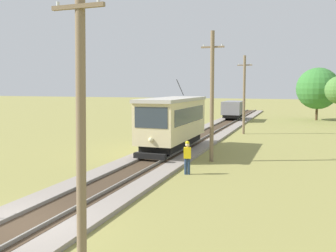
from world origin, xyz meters
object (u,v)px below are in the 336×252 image
utility_pole_mid (244,94)px  utility_pole_foreground (81,121)px  track_worker (187,156)px  freight_car (233,109)px  utility_pole_near_tram (212,96)px  red_tram (173,121)px  tree_left_near (318,88)px

utility_pole_mid → utility_pole_foreground: bearing=-90.0°
utility_pole_foreground → track_worker: (-0.44, 10.43, -2.78)m
freight_car → utility_pole_near_tram: size_ratio=0.66×
red_tram → track_worker: bearing=-64.2°
tree_left_near → freight_car: bearing=-156.2°
red_tram → utility_pole_near_tram: size_ratio=1.08×
utility_pole_foreground → utility_pole_near_tram: utility_pole_near_tram is taller
freight_car → track_worker: bearing=-84.8°
freight_car → utility_pole_near_tram: 27.46m
utility_pole_mid → red_tram: bearing=-105.6°
red_tram → freight_car: bearing=90.0°
utility_pole_near_tram → tree_left_near: bearing=77.0°
utility_pole_mid → tree_left_near: 19.51m
freight_car → tree_left_near: size_ratio=0.73×
utility_pole_near_tram → track_worker: utility_pole_near_tram is taller
red_tram → freight_car: 25.01m
red_tram → track_worker: red_tram is taller
freight_car → utility_pole_foreground: size_ratio=0.71×
red_tram → utility_pole_near_tram: 4.30m
utility_pole_foreground → track_worker: utility_pole_foreground is taller
freight_car → tree_left_near: bearing=23.8°
utility_pole_foreground → utility_pole_near_tram: size_ratio=0.93×
freight_car → tree_left_near: tree_left_near is taller
utility_pole_near_tram → tree_left_near: 32.65m
freight_car → utility_pole_near_tram: bearing=-83.2°
red_tram → tree_left_near: tree_left_near is taller
utility_pole_near_tram → utility_pole_mid: size_ratio=1.05×
freight_car → track_worker: (2.80, -30.79, -0.57)m
tree_left_near → red_tram: bearing=-109.6°
red_tram → utility_pole_mid: size_ratio=1.13×
tree_left_near → utility_pole_near_tram: bearing=-103.0°
utility_pole_near_tram → tree_left_near: (7.35, 31.81, 0.29)m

